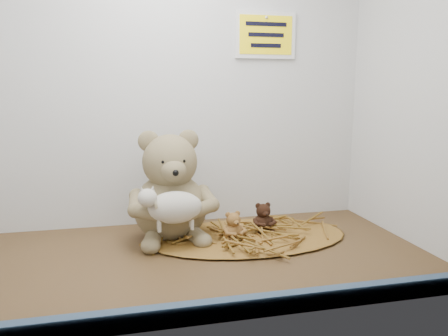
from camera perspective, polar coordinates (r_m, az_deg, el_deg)
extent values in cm
cube|color=#452B17|center=(105.24, -5.78, -11.76)|extent=(120.00, 60.00, 0.40)
cube|color=silver|center=(127.61, -7.94, 12.68)|extent=(120.00, 0.40, 90.00)
cube|color=silver|center=(120.87, 23.99, 12.06)|extent=(0.40, 60.00, 90.00)
cube|color=#364D67|center=(78.65, -2.93, -18.26)|extent=(119.28, 2.20, 3.60)
ellipsoid|color=brown|center=(118.50, 3.20, -8.90)|extent=(54.02, 31.37, 1.05)
cube|color=yellow|center=(134.04, 5.44, 16.90)|extent=(16.00, 1.20, 11.00)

